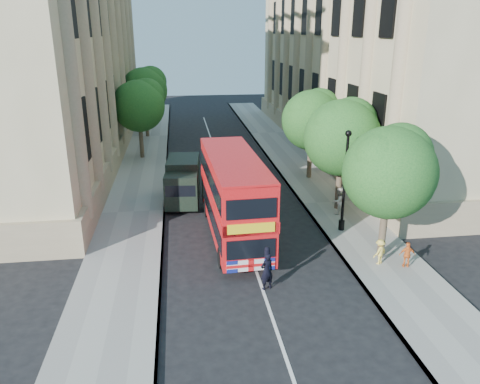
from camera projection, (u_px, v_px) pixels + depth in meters
name	position (u px, v px, depth m)	size (l,w,h in m)	color
ground	(267.00, 303.00, 17.74)	(120.00, 120.00, 0.00)	black
pavement_right	(331.00, 203.00, 27.80)	(3.50, 80.00, 0.12)	gray
pavement_left	(134.00, 212.00, 26.36)	(3.50, 80.00, 0.12)	gray
building_right	(378.00, 40.00, 38.98)	(12.00, 38.00, 18.00)	tan
building_left	(32.00, 41.00, 35.52)	(12.00, 38.00, 18.00)	tan
tree_right_near	(390.00, 167.00, 19.92)	(4.00, 4.00, 6.08)	#473828
tree_right_mid	(343.00, 134.00, 25.47)	(4.20, 4.20, 6.37)	#473828
tree_right_far	(312.00, 117.00, 31.13)	(4.00, 4.00, 6.15)	#473828
tree_left_far	(139.00, 103.00, 36.16)	(4.00, 4.00, 6.30)	#473828
tree_left_back	(145.00, 88.00, 43.56)	(4.20, 4.20, 6.65)	#473828
lamp_post	(344.00, 185.00, 23.16)	(0.32, 0.32, 5.16)	black
double_decker_bus	(234.00, 195.00, 22.66)	(2.67, 8.83, 4.04)	red
box_van	(183.00, 183.00, 27.61)	(2.18, 4.63, 2.57)	black
police_constable	(267.00, 271.00, 18.43)	(0.58, 0.38, 1.58)	black
woman_pedestrian	(339.00, 201.00, 25.70)	(0.74, 0.58, 1.53)	silver
child_a	(407.00, 255.00, 19.99)	(0.67, 0.28, 1.15)	orange
child_b	(380.00, 252.00, 20.28)	(0.74, 0.42, 1.14)	#EFCD51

